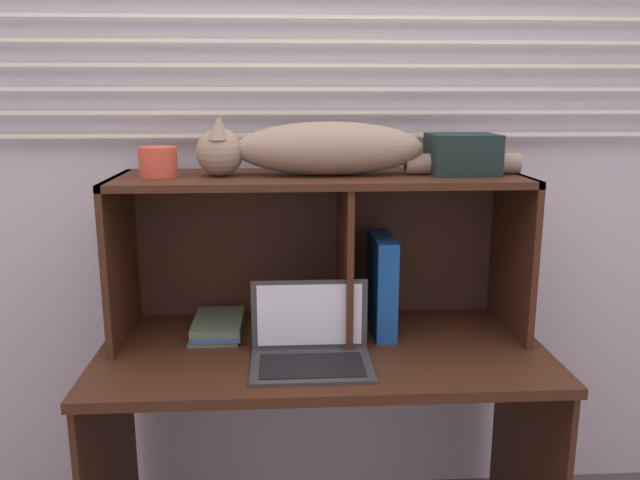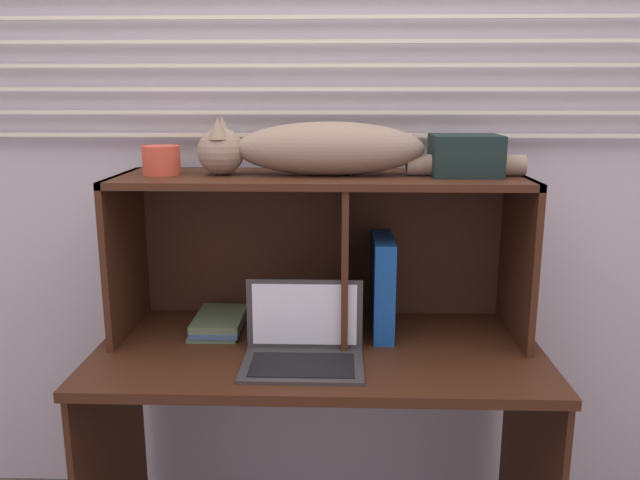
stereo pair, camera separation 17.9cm
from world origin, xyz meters
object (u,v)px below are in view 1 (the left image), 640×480
at_px(laptop, 311,346).
at_px(storage_box, 462,154).
at_px(book_stack, 218,326).
at_px(cat, 321,150).
at_px(binder_upright, 382,284).
at_px(small_basket, 158,162).

xyz_separation_m(laptop, storage_box, (0.48, 0.24, 0.52)).
bearing_deg(book_stack, laptop, -39.86).
xyz_separation_m(cat, laptop, (-0.04, -0.24, -0.54)).
xyz_separation_m(binder_upright, book_stack, (-0.53, 0.00, -0.13)).
height_order(cat, book_stack, cat).
distance_m(laptop, book_stack, 0.38).
bearing_deg(book_stack, cat, -0.52).
bearing_deg(cat, storage_box, -0.00).
height_order(binder_upright, small_basket, small_basket).
distance_m(laptop, binder_upright, 0.36).
height_order(cat, binder_upright, cat).
relative_size(cat, laptop, 2.90).
height_order(laptop, small_basket, small_basket).
bearing_deg(storage_box, binder_upright, 180.00).
bearing_deg(laptop, binder_upright, 44.84).
relative_size(binder_upright, book_stack, 1.27).
bearing_deg(small_basket, binder_upright, 0.00).
xyz_separation_m(binder_upright, small_basket, (-0.69, 0.00, 0.40)).
xyz_separation_m(binder_upright, storage_box, (0.24, 0.00, 0.41)).
bearing_deg(book_stack, storage_box, -0.23).
relative_size(laptop, storage_box, 1.67).
bearing_deg(small_basket, storage_box, 0.00).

